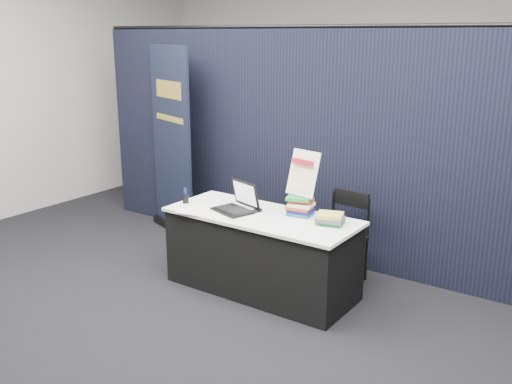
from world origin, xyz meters
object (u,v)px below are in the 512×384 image
object	(u,v)px
display_table	(262,253)
book_stack_tall	(301,206)
pullup_banner	(172,152)
info_sign	(303,174)
stacking_chair	(343,234)
laptop	(235,204)
book_stack_short	(330,219)

from	to	relation	value
display_table	book_stack_tall	size ratio (longest dim) A/B	7.23
pullup_banner	info_sign	bearing A→B (deg)	5.43
info_sign	stacking_chair	world-z (taller)	info_sign
display_table	info_sign	bearing A→B (deg)	36.49
laptop	info_sign	bearing A→B (deg)	41.13
display_table	info_sign	distance (m)	0.84
display_table	laptop	bearing A→B (deg)	-172.07
book_stack_tall	pullup_banner	world-z (taller)	pullup_banner
laptop	book_stack_short	size ratio (longest dim) A/B	1.57
laptop	book_stack_tall	size ratio (longest dim) A/B	1.70
info_sign	pullup_banner	bearing A→B (deg)	176.20
book_stack_tall	info_sign	xyz separation A→B (m)	(-0.00, 0.03, 0.29)
laptop	pullup_banner	size ratio (longest dim) A/B	0.19
book_stack_tall	info_sign	world-z (taller)	info_sign
display_table	pullup_banner	size ratio (longest dim) A/B	0.81
book_stack_tall	info_sign	size ratio (longest dim) A/B	0.59
book_stack_tall	stacking_chair	distance (m)	0.60
pullup_banner	stacking_chair	distance (m)	2.41
display_table	pullup_banner	distance (m)	2.07
display_table	pullup_banner	bearing A→B (deg)	157.20
book_stack_tall	info_sign	bearing A→B (deg)	90.00
book_stack_short	info_sign	distance (m)	0.49
book_stack_short	info_sign	xyz separation A→B (m)	(-0.34, 0.11, 0.33)
book_stack_short	display_table	bearing A→B (deg)	-169.80
laptop	book_stack_short	bearing A→B (deg)	26.22
laptop	book_stack_short	distance (m)	0.93
book_stack_short	pullup_banner	xyz separation A→B (m)	(-2.47, 0.65, 0.19)
info_sign	stacking_chair	bearing A→B (deg)	70.78
laptop	book_stack_tall	distance (m)	0.62
info_sign	stacking_chair	distance (m)	0.79
stacking_chair	display_table	bearing A→B (deg)	-126.14
display_table	book_stack_tall	distance (m)	0.58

